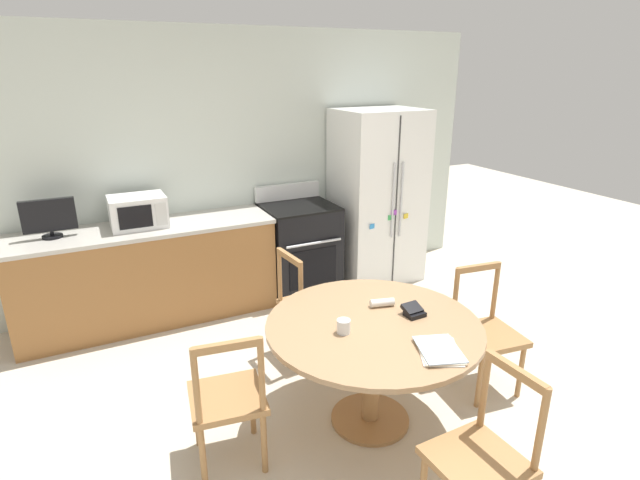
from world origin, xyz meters
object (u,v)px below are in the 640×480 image
dining_chair_left (228,400)px  wallet (413,311)px  countertop_tv (49,217)px  microwave (138,211)px  refrigerator (377,197)px  dining_chair_near (482,459)px  dining_chair_far (308,305)px  dining_chair_right (486,333)px  candle_glass (344,327)px  oven_range (299,248)px

dining_chair_left → wallet: size_ratio=6.83×
countertop_tv → wallet: bearing=-46.7°
microwave → dining_chair_left: 2.19m
refrigerator → dining_chair_near: bearing=-113.4°
dining_chair_far → dining_chair_right: (0.95, -0.96, 0.00)m
dining_chair_far → wallet: bearing=12.4°
candle_glass → countertop_tv: bearing=125.4°
countertop_tv → dining_chair_right: bearing=-38.9°
oven_range → dining_chair_left: (-1.37, -2.05, -0.03)m
dining_chair_right → dining_chair_near: same height
dining_chair_left → candle_glass: (0.71, -0.07, 0.33)m
candle_glass → microwave: bearing=111.6°
dining_chair_near → candle_glass: bearing=14.4°
dining_chair_near → candle_glass: (-0.27, 0.92, 0.33)m
dining_chair_near → wallet: dining_chair_near is taller
dining_chair_near → candle_glass: dining_chair_near is taller
dining_chair_near → dining_chair_right: bearing=-46.5°
oven_range → dining_chair_far: oven_range is taller
dining_chair_far → wallet: (0.30, -0.96, 0.32)m
oven_range → dining_chair_left: oven_range is taller
oven_range → wallet: size_ratio=8.18×
dining_chair_left → countertop_tv: bearing=119.6°
dining_chair_near → oven_range: bearing=-9.1°
refrigerator → microwave: (-2.42, 0.09, 0.12)m
countertop_tv → dining_chair_right: (2.71, -2.19, -0.64)m
refrigerator → wallet: 2.34m
candle_glass → dining_chair_right: bearing=-0.5°
dining_chair_right → wallet: 0.73m
dining_chair_left → microwave: bearing=102.0°
dining_chair_far → countertop_tv: bearing=-130.0°
microwave → countertop_tv: countertop_tv is taller
countertop_tv → dining_chair_right: size_ratio=0.45×
countertop_tv → dining_chair_left: 2.35m
oven_range → dining_chair_near: bearing=-97.3°
refrigerator → dining_chair_far: bearing=-140.1°
dining_chair_left → refrigerator: bearing=49.4°
microwave → dining_chair_right: size_ratio=0.52×
refrigerator → dining_chair_far: refrigerator is taller
dining_chair_near → microwave: bearing=18.2°
dining_chair_right → refrigerator: bearing=-93.8°
oven_range → countertop_tv: bearing=178.5°
countertop_tv → dining_chair_far: bearing=-34.9°
oven_range → dining_chair_near: 3.06m
candle_glass → dining_chair_far: bearing=77.6°
countertop_tv → dining_chair_far: 2.24m
countertop_tv → dining_chair_near: bearing=-59.6°
oven_range → wallet: oven_range is taller
candle_glass → dining_chair_left: bearing=174.0°
dining_chair_far → wallet: size_ratio=6.83×
countertop_tv → dining_chair_right: 3.54m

